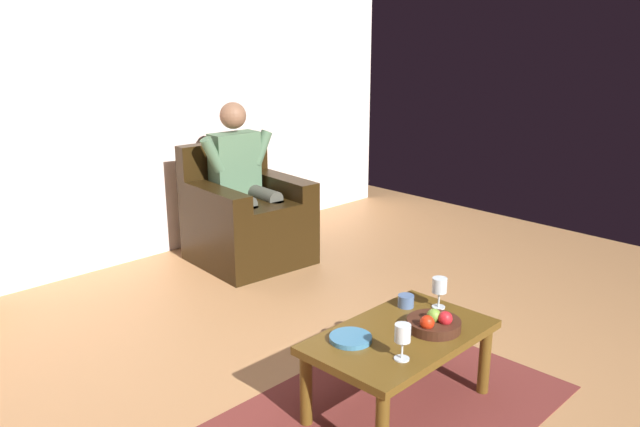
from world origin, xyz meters
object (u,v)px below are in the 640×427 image
wine_glass_near (439,287)px  wine_glass_far (403,335)px  armchair (246,220)px  person_seated (243,177)px  decorative_dish (351,338)px  coffee_table (400,344)px  candle_jar (406,301)px  fruit_bowl (434,323)px

wine_glass_near → wine_glass_far: wine_glass_far is taller
armchair → person_seated: 0.35m
person_seated → decorative_dish: (1.01, 2.10, -0.27)m
coffee_table → candle_jar: candle_jar is taller
armchair → person_seated: size_ratio=0.74×
coffee_table → fruit_bowl: bearing=146.7°
armchair → wine_glass_far: (0.97, 2.35, 0.19)m
coffee_table → decorative_dish: size_ratio=4.69×
wine_glass_near → decorative_dish: bearing=-6.5°
coffee_table → person_seated: bearing=-109.4°
wine_glass_far → candle_jar: (-0.45, -0.34, -0.08)m
wine_glass_far → decorative_dish: 0.30m
wine_glass_far → fruit_bowl: (-0.34, -0.07, -0.08)m
decorative_dish → armchair: bearing=-115.9°
armchair → wine_glass_near: (0.41, 2.14, 0.19)m
armchair → candle_jar: bearing=80.0°
armchair → coffee_table: bearing=74.9°
wine_glass_far → armchair: bearing=-112.5°
coffee_table → wine_glass_near: (-0.37, -0.05, 0.18)m
armchair → decorative_dish: bearing=68.5°
person_seated → coffee_table: size_ratio=1.33×
wine_glass_near → candle_jar: wine_glass_near is taller
candle_jar → decorative_dish: bearing=6.8°
person_seated → fruit_bowl: 2.41m
armchair → fruit_bowl: size_ratio=3.52×
coffee_table → wine_glass_near: bearing=-173.0°
coffee_table → wine_glass_near: size_ratio=5.70×
wine_glass_near → armchair: bearing=-100.7°
candle_jar → wine_glass_near: bearing=131.6°
decorative_dish → candle_jar: size_ratio=2.39×
armchair → fruit_bowl: armchair is taller
fruit_bowl → wine_glass_far: bearing=11.9°
person_seated → coffee_table: bearing=75.0°
fruit_bowl → candle_jar: (-0.12, -0.27, -0.00)m
armchair → wine_glass_near: 2.19m
armchair → fruit_bowl: (0.64, 2.28, 0.11)m
decorative_dish → candle_jar: (-0.49, -0.06, 0.02)m
person_seated → coffee_table: 2.38m
wine_glass_near → wine_glass_far: (0.57, 0.21, 0.00)m
armchair → decorative_dish: armchair is taller
person_seated → wine_glass_far: size_ratio=7.48×
wine_glass_near → person_seated: bearing=-100.6°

